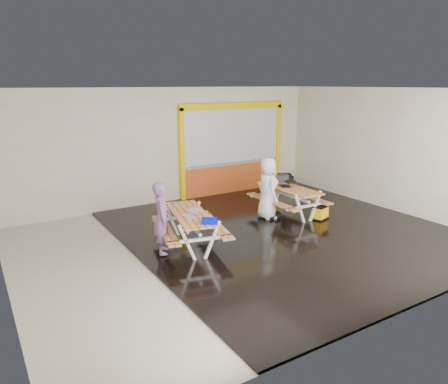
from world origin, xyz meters
TOP-DOWN VIEW (x-y plane):
  - room at (0.00, 0.00)m, footprint 10.02×8.02m
  - deck at (1.25, 0.00)m, footprint 7.50×7.98m
  - kiosk at (2.20, 3.93)m, footprint 3.88×0.16m
  - picnic_table_left at (-1.26, 0.30)m, footprint 1.82×2.32m
  - picnic_table_right at (2.16, 0.98)m, footprint 1.42×2.08m
  - person_left at (-1.97, 0.21)m, footprint 0.56×0.67m
  - person_right at (1.48, 1.05)m, footprint 0.73×0.93m
  - laptop_left at (-1.34, 0.08)m, footprint 0.36×0.33m
  - laptop_right at (2.17, 1.10)m, footprint 0.48×0.45m
  - blue_pouch at (-1.23, -0.53)m, footprint 0.40×0.36m
  - toolbox at (2.35, 1.61)m, footprint 0.50×0.32m
  - backpack at (2.73, 1.69)m, footprint 0.35×0.28m
  - dark_case at (1.59, 0.96)m, footprint 0.40×0.31m
  - fluke_bag at (2.61, 0.16)m, footprint 0.50×0.40m

SIDE VIEW (x-z plane):
  - deck at x=1.25m, z-range 0.00..0.05m
  - dark_case at x=1.59m, z-range 0.05..0.19m
  - fluke_bag at x=2.61m, z-range 0.04..0.42m
  - picnic_table_left at x=-1.26m, z-range 0.22..1.04m
  - picnic_table_right at x=2.16m, z-range 0.22..1.05m
  - backpack at x=2.73m, z-range 0.49..1.01m
  - person_left at x=-1.97m, z-range 0.08..1.64m
  - person_right at x=1.48m, z-range 0.03..1.70m
  - blue_pouch at x=-1.23m, z-range 0.82..0.92m
  - laptop_left at x=-1.34m, z-range 0.80..0.94m
  - laptop_right at x=2.17m, z-range 0.80..0.97m
  - toolbox at x=2.35m, z-range 0.80..1.07m
  - kiosk at x=2.20m, z-range -0.06..2.94m
  - room at x=0.00m, z-range -0.01..3.51m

